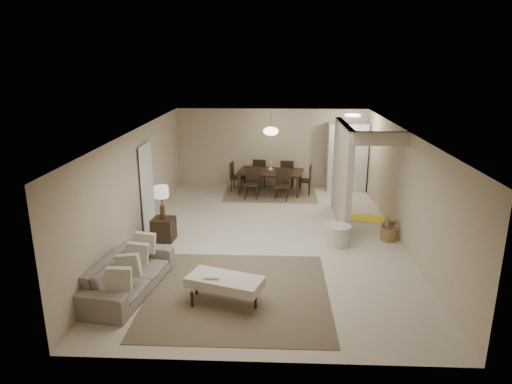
{
  "coord_description": "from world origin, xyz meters",
  "views": [
    {
      "loc": [
        0.14,
        -9.86,
        4.03
      ],
      "look_at": [
        -0.3,
        0.22,
        1.05
      ],
      "focal_mm": 32.0,
      "sensor_mm": 36.0,
      "label": 1
    }
  ],
  "objects_px": {
    "ottoman_bench": "(225,282)",
    "side_table": "(164,229)",
    "wicker_basket": "(389,234)",
    "round_pouf": "(338,235)",
    "dining_table": "(270,182)",
    "sofa": "(129,274)",
    "pantry_cabinet": "(347,157)"
  },
  "relations": [
    {
      "from": "ottoman_bench",
      "to": "side_table",
      "type": "distance_m",
      "value": 3.18
    },
    {
      "from": "ottoman_bench",
      "to": "round_pouf",
      "type": "xyz_separation_m",
      "value": [
        2.25,
        2.58,
        -0.14
      ]
    },
    {
      "from": "dining_table",
      "to": "wicker_basket",
      "type": "bearing_deg",
      "value": -44.65
    },
    {
      "from": "pantry_cabinet",
      "to": "wicker_basket",
      "type": "height_order",
      "value": "pantry_cabinet"
    },
    {
      "from": "sofa",
      "to": "round_pouf",
      "type": "distance_m",
      "value": 4.61
    },
    {
      "from": "sofa",
      "to": "side_table",
      "type": "bearing_deg",
      "value": 8.09
    },
    {
      "from": "round_pouf",
      "to": "sofa",
      "type": "bearing_deg",
      "value": -150.28
    },
    {
      "from": "ottoman_bench",
      "to": "wicker_basket",
      "type": "xyz_separation_m",
      "value": [
        3.45,
        2.9,
        -0.21
      ]
    },
    {
      "from": "round_pouf",
      "to": "side_table",
      "type": "bearing_deg",
      "value": 178.53
    },
    {
      "from": "sofa",
      "to": "dining_table",
      "type": "distance_m",
      "value": 6.76
    },
    {
      "from": "wicker_basket",
      "to": "round_pouf",
      "type": "bearing_deg",
      "value": -165.02
    },
    {
      "from": "sofa",
      "to": "round_pouf",
      "type": "bearing_deg",
      "value": -50.99
    },
    {
      "from": "sofa",
      "to": "side_table",
      "type": "relative_size",
      "value": 4.22
    },
    {
      "from": "pantry_cabinet",
      "to": "dining_table",
      "type": "bearing_deg",
      "value": -169.22
    },
    {
      "from": "ottoman_bench",
      "to": "dining_table",
      "type": "bearing_deg",
      "value": 102.62
    },
    {
      "from": "pantry_cabinet",
      "to": "round_pouf",
      "type": "height_order",
      "value": "pantry_cabinet"
    },
    {
      "from": "pantry_cabinet",
      "to": "side_table",
      "type": "relative_size",
      "value": 3.99
    },
    {
      "from": "side_table",
      "to": "round_pouf",
      "type": "bearing_deg",
      "value": -1.47
    },
    {
      "from": "side_table",
      "to": "round_pouf",
      "type": "distance_m",
      "value": 3.95
    },
    {
      "from": "side_table",
      "to": "dining_table",
      "type": "distance_m",
      "value": 4.59
    },
    {
      "from": "ottoman_bench",
      "to": "side_table",
      "type": "bearing_deg",
      "value": 140.93
    },
    {
      "from": "sofa",
      "to": "ottoman_bench",
      "type": "bearing_deg",
      "value": -90.42
    },
    {
      "from": "sofa",
      "to": "side_table",
      "type": "xyz_separation_m",
      "value": [
        0.05,
        2.38,
        -0.06
      ]
    },
    {
      "from": "ottoman_bench",
      "to": "wicker_basket",
      "type": "height_order",
      "value": "ottoman_bench"
    },
    {
      "from": "pantry_cabinet",
      "to": "sofa",
      "type": "bearing_deg",
      "value": -125.4
    },
    {
      "from": "pantry_cabinet",
      "to": "round_pouf",
      "type": "relative_size",
      "value": 3.64
    },
    {
      "from": "wicker_basket",
      "to": "dining_table",
      "type": "relative_size",
      "value": 0.19
    },
    {
      "from": "ottoman_bench",
      "to": "round_pouf",
      "type": "height_order",
      "value": "ottoman_bench"
    },
    {
      "from": "sofa",
      "to": "wicker_basket",
      "type": "bearing_deg",
      "value": -54.11
    },
    {
      "from": "side_table",
      "to": "dining_table",
      "type": "bearing_deg",
      "value": 58.67
    },
    {
      "from": "ottoman_bench",
      "to": "round_pouf",
      "type": "relative_size",
      "value": 2.42
    },
    {
      "from": "round_pouf",
      "to": "wicker_basket",
      "type": "distance_m",
      "value": 1.24
    }
  ]
}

